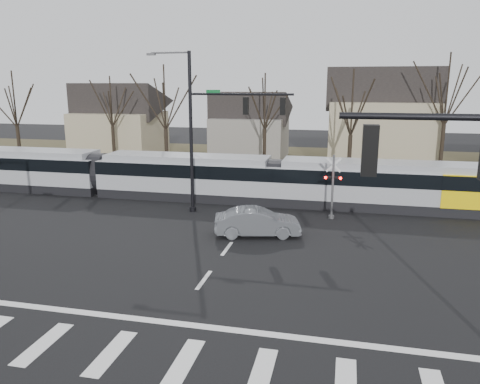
# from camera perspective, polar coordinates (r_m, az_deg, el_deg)

# --- Properties ---
(ground) EXTENTS (140.00, 140.00, 0.00)m
(ground) POSITION_cam_1_polar(r_m,az_deg,el_deg) (18.78, -6.26, -13.01)
(ground) COLOR black
(grass_verge) EXTENTS (140.00, 28.00, 0.01)m
(grass_verge) POSITION_cam_1_polar(r_m,az_deg,el_deg) (48.93, 5.99, 3.34)
(grass_verge) COLOR #38331E
(grass_verge) RESTS_ON ground
(crosswalk) EXTENTS (27.00, 2.60, 0.01)m
(crosswalk) POSITION_cam_1_polar(r_m,az_deg,el_deg) (15.54, -11.33, -19.19)
(crosswalk) COLOR silver
(crosswalk) RESTS_ON ground
(stop_line) EXTENTS (28.00, 0.35, 0.01)m
(stop_line) POSITION_cam_1_polar(r_m,az_deg,el_deg) (17.28, -8.27, -15.51)
(stop_line) COLOR silver
(stop_line) RESTS_ON ground
(lane_dashes) EXTENTS (0.18, 30.00, 0.01)m
(lane_dashes) POSITION_cam_1_polar(r_m,az_deg,el_deg) (33.43, 2.66, -1.18)
(lane_dashes) COLOR silver
(lane_dashes) RESTS_ON ground
(rail_pair) EXTENTS (90.00, 1.52, 0.06)m
(rail_pair) POSITION_cam_1_polar(r_m,az_deg,el_deg) (33.23, 2.60, -1.22)
(rail_pair) COLOR #59595E
(rail_pair) RESTS_ON ground
(tram) EXTENTS (41.87, 3.11, 3.17)m
(tram) POSITION_cam_1_polar(r_m,az_deg,el_deg) (34.50, -6.75, 2.13)
(tram) COLOR gray
(tram) RESTS_ON ground
(sedan) EXTENTS (3.77, 5.44, 1.55)m
(sedan) POSITION_cam_1_polar(r_m,az_deg,el_deg) (25.86, 2.14, -3.69)
(sedan) COLOR #54575C
(sedan) RESTS_ON ground
(signal_pole_far) EXTENTS (9.28, 0.44, 10.20)m
(signal_pole_far) POSITION_cam_1_polar(r_m,az_deg,el_deg) (29.63, -3.07, 8.16)
(signal_pole_far) COLOR black
(signal_pole_far) RESTS_ON ground
(rail_crossing_signal) EXTENTS (1.08, 0.36, 4.00)m
(rail_crossing_signal) POSITION_cam_1_polar(r_m,az_deg,el_deg) (29.40, 11.21, 0.36)
(rail_crossing_signal) COLOR #59595B
(rail_crossing_signal) RESTS_ON ground
(tree_row) EXTENTS (59.20, 7.20, 10.00)m
(tree_row) POSITION_cam_1_polar(r_m,az_deg,el_deg) (42.18, 7.88, 8.57)
(tree_row) COLOR black
(tree_row) RESTS_ON ground
(house_a) EXTENTS (9.72, 8.64, 8.60)m
(house_a) POSITION_cam_1_polar(r_m,az_deg,el_deg) (56.24, -14.55, 8.83)
(house_a) COLOR gray
(house_a) RESTS_ON ground
(house_b) EXTENTS (8.64, 7.56, 7.65)m
(house_b) POSITION_cam_1_polar(r_m,az_deg,el_deg) (53.15, 1.21, 8.49)
(house_b) COLOR slate
(house_b) RESTS_ON ground
(house_c) EXTENTS (10.80, 8.64, 10.10)m
(house_c) POSITION_cam_1_polar(r_m,az_deg,el_deg) (49.11, 16.90, 9.03)
(house_c) COLOR gray
(house_c) RESTS_ON ground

